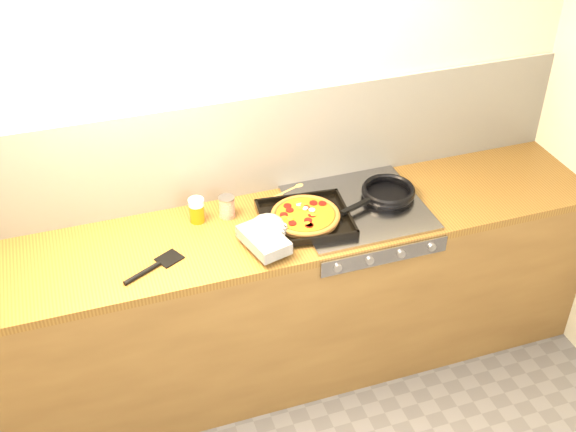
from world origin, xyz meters
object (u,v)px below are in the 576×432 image
object	(u,v)px
juice_glass	(197,210)
tomato_can	(227,207)
pizza_on_tray	(293,222)
frying_pan	(387,192)

from	to	relation	value
juice_glass	tomato_can	bearing A→B (deg)	-2.87
pizza_on_tray	frying_pan	xyz separation A→B (m)	(0.50, 0.09, -0.01)
tomato_can	frying_pan	bearing A→B (deg)	-8.04
pizza_on_tray	tomato_can	bearing A→B (deg)	142.33
frying_pan	juice_glass	bearing A→B (deg)	172.75
frying_pan	tomato_can	size ratio (longest dim) A/B	4.27
tomato_can	juice_glass	xyz separation A→B (m)	(-0.14, 0.01, 0.01)
pizza_on_tray	frying_pan	distance (m)	0.51
tomato_can	juice_glass	world-z (taller)	juice_glass
frying_pan	tomato_can	xyz separation A→B (m)	(-0.75, 0.11, 0.01)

